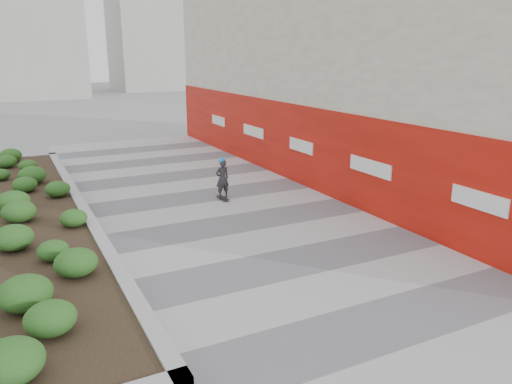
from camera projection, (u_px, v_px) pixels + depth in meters
ground at (341, 293)px, 10.54m from camera, size 160.00×160.00×0.00m
walkway at (273, 245)px, 13.11m from camera, size 8.00×36.00×0.01m
building at (353, 76)px, 20.20m from camera, size 6.04×24.08×8.00m
planter at (33, 217)px, 14.03m from camera, size 3.00×18.00×0.90m
manhole_cover at (289, 242)px, 13.33m from camera, size 0.44×0.44×0.01m
skateboarder at (222, 178)px, 16.94m from camera, size 0.50×0.72×1.49m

